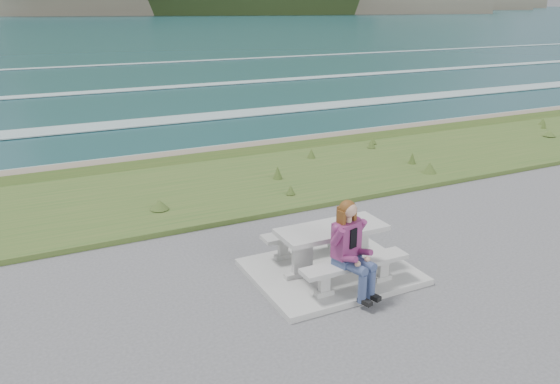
{
  "coord_description": "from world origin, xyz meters",
  "views": [
    {
      "loc": [
        -4.36,
        -6.95,
        4.3
      ],
      "look_at": [
        -0.35,
        1.2,
        1.14
      ],
      "focal_mm": 35.0,
      "sensor_mm": 36.0,
      "label": 1
    }
  ],
  "objects": [
    {
      "name": "concrete_slab",
      "position": [
        0.0,
        0.0,
        0.05
      ],
      "size": [
        2.6,
        2.1,
        0.1
      ],
      "primitive_type": "cube",
      "color": "#A4A49F",
      "rests_on": "ground"
    },
    {
      "name": "bench_seaward",
      "position": [
        0.0,
        0.7,
        0.45
      ],
      "size": [
        1.8,
        0.35,
        0.45
      ],
      "color": "#A4A49F",
      "rests_on": "concrete_slab"
    },
    {
      "name": "grass_verge",
      "position": [
        0.0,
        5.0,
        0.0
      ],
      "size": [
        160.0,
        4.5,
        0.22
      ],
      "primitive_type": "cube",
      "color": "#345921",
      "rests_on": "ground"
    },
    {
      "name": "bench_landward",
      "position": [
        0.0,
        -0.7,
        0.45
      ],
      "size": [
        1.8,
        0.35,
        0.45
      ],
      "color": "#A4A49F",
      "rests_on": "concrete_slab"
    },
    {
      "name": "ocean",
      "position": [
        0.0,
        25.09,
        -1.74
      ],
      "size": [
        1600.0,
        1600.0,
        0.09
      ],
      "color": "#1C494F",
      "rests_on": "ground"
    },
    {
      "name": "picnic_table",
      "position": [
        0.0,
        0.0,
        0.68
      ],
      "size": [
        1.8,
        0.75,
        0.75
      ],
      "color": "#A4A49F",
      "rests_on": "concrete_slab"
    },
    {
      "name": "shore_drop",
      "position": [
        0.0,
        7.9,
        0.0
      ],
      "size": [
        160.0,
        0.8,
        2.2
      ],
      "primitive_type": "cube",
      "color": "#6E6352",
      "rests_on": "ground"
    },
    {
      "name": "seated_woman",
      "position": [
        -0.12,
        -0.83,
        0.64
      ],
      "size": [
        0.59,
        0.82,
        1.47
      ],
      "rotation": [
        0.0,
        0.0,
        0.28
      ],
      "color": "navy",
      "rests_on": "concrete_slab"
    }
  ]
}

